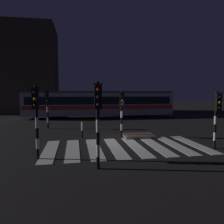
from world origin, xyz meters
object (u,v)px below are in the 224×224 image
(traffic_light_kerb_mid_left, at_px, (98,112))
(traffic_light_median_centre, at_px, (122,107))
(traffic_light_corner_near_right, at_px, (217,111))
(traffic_light_corner_near_left, at_px, (36,111))
(tram, at_px, (100,103))
(traffic_light_corner_far_left, at_px, (47,103))
(bollard_island_edge, at_px, (82,130))

(traffic_light_kerb_mid_left, relative_size, traffic_light_median_centre, 1.11)
(traffic_light_corner_near_right, relative_size, traffic_light_corner_near_left, 0.93)
(traffic_light_kerb_mid_left, bearing_deg, traffic_light_corner_near_right, 17.51)
(traffic_light_corner_near_right, height_order, tram, tram)
(traffic_light_kerb_mid_left, relative_size, traffic_light_corner_near_right, 1.11)
(traffic_light_median_centre, height_order, traffic_light_corner_near_left, traffic_light_corner_near_left)
(traffic_light_corner_far_left, relative_size, tram, 0.18)
(traffic_light_corner_far_left, bearing_deg, bollard_island_edge, -56.03)
(traffic_light_corner_far_left, height_order, traffic_light_corner_near_left, traffic_light_corner_near_left)
(traffic_light_corner_far_left, distance_m, bollard_island_edge, 5.27)
(traffic_light_median_centre, bearing_deg, traffic_light_kerb_mid_left, -110.14)
(traffic_light_median_centre, xyz_separation_m, bollard_island_edge, (-2.69, 0.10, -1.50))
(traffic_light_median_centre, height_order, bollard_island_edge, traffic_light_median_centre)
(traffic_light_corner_near_right, distance_m, traffic_light_corner_near_left, 9.12)
(traffic_light_corner_near_left, xyz_separation_m, tram, (4.41, 15.90, -0.45))
(traffic_light_kerb_mid_left, bearing_deg, traffic_light_median_centre, 69.86)
(traffic_light_median_centre, relative_size, traffic_light_corner_near_left, 0.93)
(traffic_light_kerb_mid_left, xyz_separation_m, tram, (1.82, 17.55, -0.52))
(traffic_light_kerb_mid_left, bearing_deg, traffic_light_corner_near_left, 147.53)
(traffic_light_median_centre, xyz_separation_m, tram, (-0.34, 11.67, -0.30))
(traffic_light_corner_near_left, relative_size, tram, 0.18)
(traffic_light_corner_far_left, distance_m, traffic_light_corner_near_right, 12.74)
(traffic_light_kerb_mid_left, relative_size, tram, 0.19)
(traffic_light_median_centre, distance_m, traffic_light_corner_far_left, 6.95)
(traffic_light_corner_far_left, height_order, tram, tram)
(traffic_light_median_centre, height_order, tram, tram)
(traffic_light_corner_near_left, bearing_deg, traffic_light_corner_far_left, 95.01)
(traffic_light_kerb_mid_left, height_order, traffic_light_median_centre, traffic_light_kerb_mid_left)
(traffic_light_median_centre, bearing_deg, tram, 91.66)
(traffic_light_corner_near_left, height_order, tram, tram)
(traffic_light_corner_near_right, distance_m, tram, 16.19)
(traffic_light_kerb_mid_left, distance_m, traffic_light_corner_far_left, 10.68)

